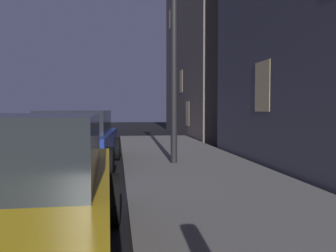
{
  "coord_description": "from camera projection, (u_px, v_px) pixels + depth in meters",
  "views": [
    {
      "loc": [
        3.86,
        -0.08,
        1.48
      ],
      "look_at": [
        4.24,
        2.67,
        1.35
      ],
      "focal_mm": 39.66,
      "sensor_mm": 36.0,
      "label": 1
    }
  ],
  "objects": [
    {
      "name": "building_far",
      "position": [
        245.0,
        30.0,
        20.83
      ],
      "size": [
        7.49,
        11.26,
        11.74
      ],
      "color": "#6B6056",
      "rests_on": "ground"
    },
    {
      "name": "car_blue",
      "position": [
        76.0,
        140.0,
        9.19
      ],
      "size": [
        2.2,
        4.39,
        1.43
      ],
      "color": "navy",
      "rests_on": "ground"
    },
    {
      "name": "car_yellow_cab",
      "position": [
        0.0,
        198.0,
        3.2
      ],
      "size": [
        2.19,
        4.46,
        1.43
      ],
      "color": "gold",
      "rests_on": "ground"
    },
    {
      "name": "street_lamp",
      "position": [
        174.0,
        12.0,
        8.9
      ],
      "size": [
        0.44,
        0.44,
        5.5
      ],
      "color": "black",
      "rests_on": "sidewalk"
    }
  ]
}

